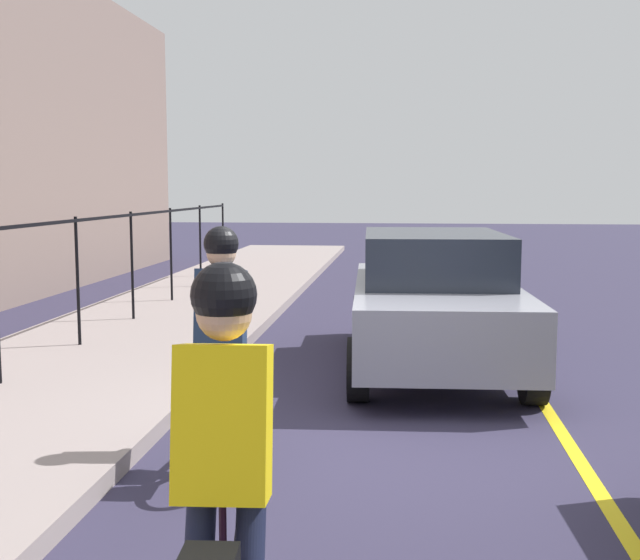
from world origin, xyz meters
The scene contains 5 objects.
ground_plane centered at (0.00, 0.00, 0.00)m, with size 80.00×80.00×0.00m, color #312D45.
lane_line_centre centered at (0.00, -1.60, 0.00)m, with size 36.00×0.12×0.01m, color yellow.
cyclist_lead centered at (-0.69, 1.12, 0.91)m, with size 1.71×0.38×1.83m.
cyclist_follow centered at (-3.44, 0.46, 0.91)m, with size 1.71×0.38×1.83m.
parked_sedan_rear centered at (2.84, -0.57, 0.82)m, with size 4.48×2.08×1.58m.
Camera 1 is at (-6.39, -0.24, 2.11)m, focal length 44.49 mm.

